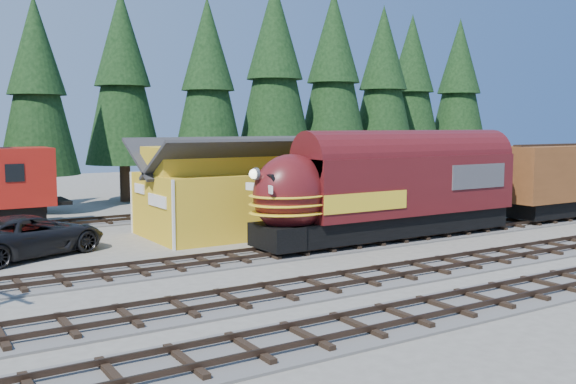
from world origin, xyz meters
TOP-DOWN VIEW (x-y plane):
  - ground at (0.00, 0.00)m, footprint 120.00×120.00m
  - track_siding at (10.00, 4.00)m, footprint 68.00×3.20m
  - track_main_south at (10.00, -2.00)m, footprint 68.00×3.20m
  - track_spur at (-10.00, 18.00)m, footprint 32.00×3.20m
  - depot at (-0.00, 10.50)m, footprint 12.80×7.00m
  - conifer_backdrop at (6.81, 24.67)m, footprint 79.19×22.49m
  - locomotive at (3.97, 4.00)m, footprint 15.85×3.15m
  - pickup_truck_a at (-12.03, 9.81)m, footprint 7.59×5.59m

SIDE VIEW (x-z plane):
  - ground at x=0.00m, z-range 0.00..0.00m
  - track_siding at x=10.00m, z-range -0.11..0.22m
  - track_main_south at x=10.00m, z-range -0.11..0.22m
  - track_spur at x=-10.00m, z-range -0.11..0.22m
  - pickup_truck_a at x=-12.03m, z-range 0.00..1.92m
  - locomotive at x=3.97m, z-range 0.37..4.68m
  - depot at x=0.00m, z-range 0.31..5.61m
  - conifer_backdrop at x=6.81m, z-range 1.42..18.18m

